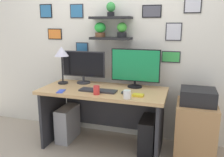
{
  "coord_description": "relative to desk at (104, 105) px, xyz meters",
  "views": [
    {
      "loc": [
        0.93,
        -2.57,
        1.51
      ],
      "look_at": [
        0.1,
        0.05,
        0.88
      ],
      "focal_mm": 37.55,
      "sensor_mm": 36.0,
      "label": 1
    }
  ],
  "objects": [
    {
      "name": "ground_plane",
      "position": [
        0.0,
        -0.05,
        -0.54
      ],
      "size": [
        8.0,
        8.0,
        0.0
      ],
      "primitive_type": "plane",
      "color": "tan"
    },
    {
      "name": "back_wall_assembly",
      "position": [
        0.0,
        0.38,
        0.82
      ],
      "size": [
        4.4,
        0.24,
        2.7
      ],
      "color": "silver",
      "rests_on": "ground"
    },
    {
      "name": "desk",
      "position": [
        0.0,
        0.0,
        0.0
      ],
      "size": [
        1.51,
        0.68,
        0.75
      ],
      "color": "tan",
      "rests_on": "ground"
    },
    {
      "name": "monitor_left",
      "position": [
        -0.35,
        0.16,
        0.45
      ],
      "size": [
        0.59,
        0.18,
        0.43
      ],
      "color": "#2D2D33",
      "rests_on": "desk"
    },
    {
      "name": "monitor_right",
      "position": [
        0.35,
        0.16,
        0.47
      ],
      "size": [
        0.61,
        0.18,
        0.47
      ],
      "color": "black",
      "rests_on": "desk"
    },
    {
      "name": "keyboard",
      "position": [
        -0.02,
        -0.16,
        0.22
      ],
      "size": [
        0.44,
        0.14,
        0.02
      ],
      "primitive_type": "cube",
      "color": "#2D2D33",
      "rests_on": "desk"
    },
    {
      "name": "computer_mouse",
      "position": [
        0.29,
        -0.16,
        0.23
      ],
      "size": [
        0.06,
        0.09,
        0.03
      ],
      "primitive_type": "ellipsoid",
      "color": "#2D2D33",
      "rests_on": "desk"
    },
    {
      "name": "desk_lamp",
      "position": [
        -0.6,
        0.05,
        0.6
      ],
      "size": [
        0.18,
        0.18,
        0.49
      ],
      "color": "black",
      "rests_on": "desk"
    },
    {
      "name": "cell_phone",
      "position": [
        -0.43,
        -0.3,
        0.22
      ],
      "size": [
        0.1,
        0.15,
        0.01
      ],
      "primitive_type": "cube",
      "rotation": [
        0.0,
        0.0,
        0.21
      ],
      "color": "blue",
      "rests_on": "desk"
    },
    {
      "name": "coffee_mug",
      "position": [
        0.37,
        -0.32,
        0.26
      ],
      "size": [
        0.08,
        0.08,
        0.09
      ],
      "primitive_type": "cylinder",
      "color": "white",
      "rests_on": "desk"
    },
    {
      "name": "pen_cup",
      "position": [
        0.01,
        -0.28,
        0.26
      ],
      "size": [
        0.07,
        0.07,
        0.1
      ],
      "primitive_type": "cylinder",
      "color": "red",
      "rests_on": "desk"
    },
    {
      "name": "scissors_tray",
      "position": [
        0.46,
        -0.21,
        0.23
      ],
      "size": [
        0.12,
        0.09,
        0.02
      ],
      "primitive_type": "cube",
      "rotation": [
        0.0,
        0.0,
        -0.05
      ],
      "color": "yellow",
      "rests_on": "desk"
    },
    {
      "name": "drawer_cabinet",
      "position": [
        1.09,
        0.06,
        -0.21
      ],
      "size": [
        0.44,
        0.5,
        0.64
      ],
      "primitive_type": "cube",
      "color": "tan",
      "rests_on": "ground"
    },
    {
      "name": "printer",
      "position": [
        1.09,
        0.06,
        0.19
      ],
      "size": [
        0.38,
        0.34,
        0.17
      ],
      "primitive_type": "cube",
      "color": "black",
      "rests_on": "drawer_cabinet"
    },
    {
      "name": "computer_tower_left",
      "position": [
        -0.52,
        -0.02,
        -0.31
      ],
      "size": [
        0.18,
        0.4,
        0.45
      ],
      "primitive_type": "cube",
      "color": "#99999E",
      "rests_on": "ground"
    },
    {
      "name": "computer_tower_right",
      "position": [
        0.56,
        0.0,
        -0.33
      ],
      "size": [
        0.18,
        0.4,
        0.42
      ],
      "primitive_type": "cube",
      "color": "black",
      "rests_on": "ground"
    }
  ]
}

